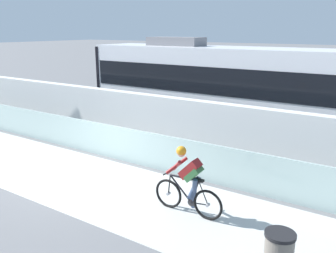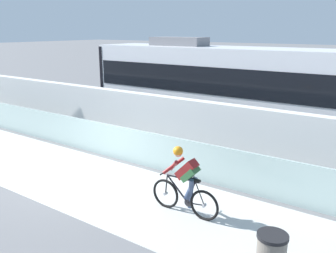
# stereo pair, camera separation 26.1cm
# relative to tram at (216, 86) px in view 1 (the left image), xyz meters

# --- Properties ---
(ground_plane) EXTENTS (200.00, 200.00, 0.00)m
(ground_plane) POSITION_rel_tram_xyz_m (-1.18, -6.85, -1.89)
(ground_plane) COLOR slate
(bike_path_deck) EXTENTS (32.00, 3.20, 0.01)m
(bike_path_deck) POSITION_rel_tram_xyz_m (-1.18, -6.85, -1.89)
(bike_path_deck) COLOR beige
(bike_path_deck) RESTS_ON ground
(glass_parapet) EXTENTS (32.00, 0.05, 1.12)m
(glass_parapet) POSITION_rel_tram_xyz_m (-1.18, -5.00, -1.33)
(glass_parapet) COLOR #ADC6C1
(glass_parapet) RESTS_ON ground
(concrete_barrier_wall) EXTENTS (32.00, 0.36, 1.89)m
(concrete_barrier_wall) POSITION_rel_tram_xyz_m (-1.18, -3.20, -0.95)
(concrete_barrier_wall) COLOR silver
(concrete_barrier_wall) RESTS_ON ground
(tram_rail_near) EXTENTS (32.00, 0.08, 0.01)m
(tram_rail_near) POSITION_rel_tram_xyz_m (-1.18, -0.72, -1.89)
(tram_rail_near) COLOR #595654
(tram_rail_near) RESTS_ON ground
(tram_rail_far) EXTENTS (32.00, 0.08, 0.01)m
(tram_rail_far) POSITION_rel_tram_xyz_m (-1.18, 0.72, -1.89)
(tram_rail_far) COLOR #595654
(tram_rail_far) RESTS_ON ground
(tram) EXTENTS (11.06, 2.54, 3.81)m
(tram) POSITION_rel_tram_xyz_m (0.00, 0.00, 0.00)
(tram) COLOR silver
(tram) RESTS_ON ground
(cyclist_on_bike) EXTENTS (1.77, 0.58, 1.61)m
(cyclist_on_bike) POSITION_rel_tram_xyz_m (2.68, -6.85, -1.11)
(cyclist_on_bike) COLOR black
(cyclist_on_bike) RESTS_ON ground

